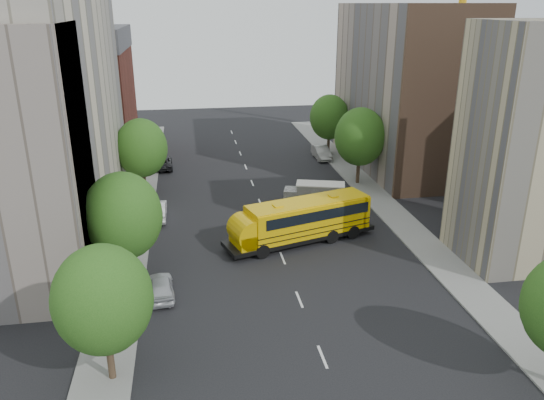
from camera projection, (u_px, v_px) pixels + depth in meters
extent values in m
plane|color=black|center=(278.00, 247.00, 41.63)|extent=(120.00, 120.00, 0.00)
cube|color=slate|center=(133.00, 230.00, 44.49)|extent=(3.00, 80.00, 0.12)
cube|color=slate|center=(393.00, 214.00, 47.98)|extent=(3.00, 80.00, 0.12)
cube|color=silver|center=(260.00, 203.00, 50.88)|extent=(0.15, 64.00, 0.01)
cube|color=beige|center=(36.00, 113.00, 40.96)|extent=(10.00, 26.00, 20.00)
cube|color=maroon|center=(87.00, 107.00, 62.53)|extent=(10.00, 15.00, 13.00)
cube|color=tan|center=(541.00, 147.00, 37.23)|extent=(10.00, 7.00, 17.00)
cube|color=tan|center=(405.00, 88.00, 59.72)|extent=(10.00, 22.00, 18.00)
cube|color=brown|center=(451.00, 105.00, 49.54)|extent=(10.10, 0.30, 18.00)
cylinder|color=#F0AC14|center=(462.00, 7.00, 65.67)|extent=(1.00, 1.00, 35.00)
cylinder|color=#38281C|center=(110.00, 357.00, 26.54)|extent=(0.36, 0.36, 2.70)
ellipsoid|color=#194512|center=(103.00, 299.00, 25.39)|extent=(4.80, 4.80, 5.52)
cylinder|color=#38281C|center=(128.00, 264.00, 35.76)|extent=(0.36, 0.36, 2.88)
ellipsoid|color=#194512|center=(123.00, 216.00, 34.53)|extent=(5.12, 5.12, 5.89)
cylinder|color=#38281C|center=(144.00, 182.00, 52.42)|extent=(0.36, 0.36, 2.81)
ellipsoid|color=#194512|center=(141.00, 148.00, 51.23)|extent=(4.99, 4.99, 5.74)
cylinder|color=#38281C|center=(358.00, 170.00, 55.73)|extent=(0.36, 0.36, 2.95)
ellipsoid|color=#194512|center=(360.00, 137.00, 54.47)|extent=(5.25, 5.25, 6.04)
cylinder|color=#38281C|center=(328.00, 143.00, 66.87)|extent=(0.36, 0.36, 2.74)
ellipsoid|color=#194512|center=(329.00, 117.00, 65.70)|extent=(4.86, 4.86, 5.59)
cube|color=black|center=(300.00, 235.00, 42.26)|extent=(12.73, 6.33, 0.33)
cube|color=#DFAF04|center=(309.00, 217.00, 42.08)|extent=(10.37, 5.57, 2.56)
cube|color=#DFAF04|center=(241.00, 239.00, 39.91)|extent=(2.66, 3.03, 1.11)
cube|color=black|center=(255.00, 220.00, 39.93)|extent=(1.28, 2.61, 1.33)
cube|color=#DFAF04|center=(309.00, 201.00, 41.63)|extent=(10.31, 5.36, 0.16)
cube|color=black|center=(311.00, 210.00, 41.98)|extent=(9.54, 5.37, 0.83)
cube|color=black|center=(309.00, 227.00, 42.39)|extent=(10.39, 5.63, 0.07)
cube|color=black|center=(309.00, 222.00, 42.24)|extent=(10.39, 5.63, 0.07)
cube|color=#DFAF04|center=(361.00, 207.00, 44.17)|extent=(0.97, 2.71, 2.56)
cube|color=#DFAF04|center=(275.00, 206.00, 40.35)|extent=(0.83, 0.83, 0.11)
cube|color=#DFAF04|center=(337.00, 195.00, 42.65)|extent=(0.83, 0.83, 0.11)
cylinder|color=#DFAF04|center=(241.00, 233.00, 39.72)|extent=(2.98, 3.12, 2.33)
cylinder|color=red|center=(268.00, 238.00, 39.16)|extent=(0.54, 0.20, 0.56)
cylinder|color=black|center=(258.00, 253.00, 39.32)|extent=(1.16, 0.64, 1.11)
cylinder|color=black|center=(243.00, 239.00, 41.65)|extent=(1.16, 0.64, 1.11)
cylinder|color=black|center=(335.00, 237.00, 42.13)|extent=(1.16, 0.64, 1.11)
cylinder|color=black|center=(317.00, 224.00, 44.46)|extent=(1.16, 0.64, 1.11)
cylinder|color=black|center=(358.00, 232.00, 43.05)|extent=(1.16, 0.64, 1.11)
cylinder|color=black|center=(340.00, 220.00, 45.38)|extent=(1.16, 0.64, 1.11)
cube|color=black|center=(315.00, 202.00, 49.60)|extent=(5.85, 3.34, 0.28)
cube|color=white|center=(320.00, 193.00, 49.21)|extent=(4.58, 2.89, 1.67)
cube|color=white|center=(293.00, 195.00, 49.59)|extent=(1.74, 2.05, 1.11)
cube|color=silver|center=(320.00, 184.00, 48.90)|extent=(4.79, 3.03, 0.11)
cylinder|color=black|center=(292.00, 206.00, 49.00)|extent=(0.81, 0.44, 0.78)
cylinder|color=black|center=(294.00, 199.00, 50.72)|extent=(0.81, 0.44, 0.78)
cylinder|color=black|center=(316.00, 207.00, 48.75)|extent=(0.81, 0.44, 0.78)
cylinder|color=black|center=(317.00, 200.00, 50.47)|extent=(0.81, 0.44, 0.78)
cylinder|color=black|center=(338.00, 208.00, 48.51)|extent=(0.81, 0.44, 0.78)
cylinder|color=black|center=(338.00, 201.00, 50.24)|extent=(0.81, 0.44, 0.78)
imported|color=#B0B2B8|center=(161.00, 287.00, 34.45)|extent=(1.95, 4.13, 1.36)
imported|color=white|center=(157.00, 210.00, 46.94)|extent=(1.62, 4.64, 1.53)
imported|color=black|center=(162.00, 163.00, 61.20)|extent=(2.46, 5.02, 1.37)
imported|color=gray|center=(321.00, 153.00, 65.02)|extent=(1.66, 4.69, 1.54)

